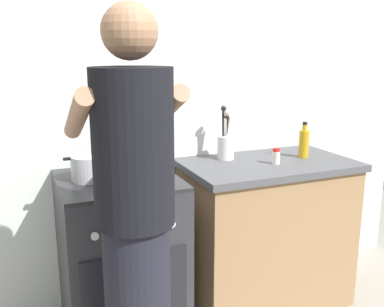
% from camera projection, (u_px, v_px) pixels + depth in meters
% --- Properties ---
extents(back_wall, '(3.20, 0.10, 2.50)m').
position_uv_depth(back_wall, '(191.00, 99.00, 2.66)').
color(back_wall, silver).
rests_on(back_wall, ground).
extents(countertop, '(1.00, 0.60, 0.90)m').
position_uv_depth(countertop, '(265.00, 232.00, 2.66)').
color(countertop, '#99724C').
rests_on(countertop, ground).
extents(stove_range, '(0.60, 0.62, 0.90)m').
position_uv_depth(stove_range, '(121.00, 259.00, 2.32)').
color(stove_range, '#2D2D33').
rests_on(stove_range, ground).
extents(pot, '(0.24, 0.17, 0.13)m').
position_uv_depth(pot, '(89.00, 168.00, 2.17)').
color(pot, '#B2B2B7').
rests_on(pot, stove_range).
extents(mixing_bowl, '(0.26, 0.26, 0.08)m').
position_uv_depth(mixing_bowl, '(142.00, 165.00, 2.29)').
color(mixing_bowl, '#B7B7BC').
rests_on(mixing_bowl, stove_range).
extents(utensil_crock, '(0.10, 0.10, 0.33)m').
position_uv_depth(utensil_crock, '(226.00, 143.00, 2.59)').
color(utensil_crock, silver).
rests_on(utensil_crock, countertop).
extents(spice_bottle, '(0.04, 0.04, 0.09)m').
position_uv_depth(spice_bottle, '(276.00, 156.00, 2.49)').
color(spice_bottle, silver).
rests_on(spice_bottle, countertop).
extents(oil_bottle, '(0.06, 0.06, 0.22)m').
position_uv_depth(oil_bottle, '(304.00, 143.00, 2.64)').
color(oil_bottle, gold).
rests_on(oil_bottle, countertop).
extents(person, '(0.41, 0.50, 1.70)m').
position_uv_depth(person, '(136.00, 232.00, 1.66)').
color(person, black).
rests_on(person, ground).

